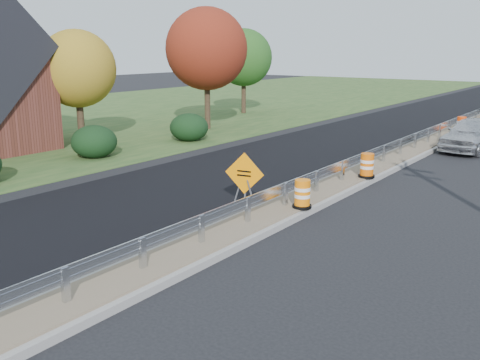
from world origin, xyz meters
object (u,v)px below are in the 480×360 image
Objects in this scene: barrel_median_far at (461,125)px; car_silver at (472,134)px; caution_sign at (244,195)px; barrel_median_near at (302,194)px; barrel_median_mid at (367,166)px.

car_silver reaches higher than barrel_median_far.
barrel_median_far is (1.77, 18.68, 0.21)m from caution_sign.
caution_sign reaches higher than car_silver.
barrel_median_far reaches higher than barrel_median_near.
barrel_median_far is (0.00, 18.14, 0.03)m from barrel_median_near.
barrel_median_mid is 0.19× the size of car_silver.
caution_sign is 2.01× the size of barrel_median_mid.
caution_sign is at bearing -95.42° from barrel_median_far.
barrel_median_far reaches higher than barrel_median_mid.
barrel_median_near is 14.17m from car_silver.
caution_sign reaches higher than barrel_median_far.
caution_sign is 15.00m from car_silver.
car_silver is at bearing 83.90° from barrel_median_near.
barrel_median_near is 4.85m from barrel_median_mid.
barrel_median_mid is at bearing 60.28° from caution_sign.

